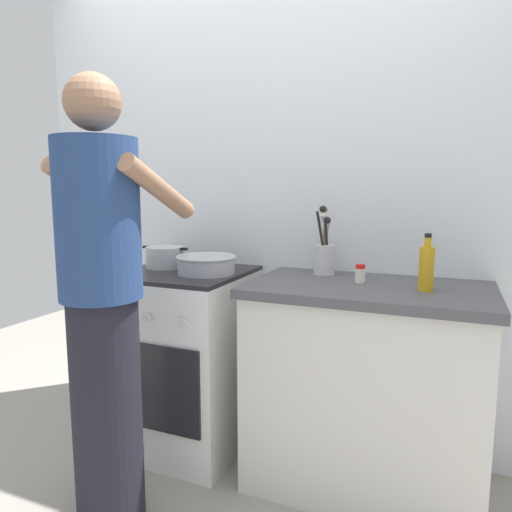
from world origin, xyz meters
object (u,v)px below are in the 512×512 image
Objects in this scene: pot at (165,257)px; person at (103,308)px; spice_bottle at (360,274)px; oil_bottle at (427,267)px; utensil_crock at (324,254)px; stove_range at (185,358)px; mixing_bowl at (206,264)px.

person is (0.17, -0.67, -0.09)m from pot.
spice_bottle is 0.34× the size of oil_bottle.
stove_range is at bearing -164.75° from utensil_crock.
person reaches higher than utensil_crock.
stove_range is 0.74m from person.
mixing_bowl is 0.17× the size of person.
spice_bottle is at bearing 38.67° from person.
oil_bottle is (1.13, -0.03, 0.54)m from stove_range.
spice_bottle is (0.72, 0.07, -0.01)m from mixing_bowl.
mixing_bowl is 1.26× the size of oil_bottle.
stove_range is at bearing -176.94° from spice_bottle.
oil_bottle is at bearing -24.03° from utensil_crock.
person is at bearing -87.18° from stove_range.
stove_range is 0.99m from spice_bottle.
utensil_crock reaches higher than spice_bottle.
utensil_crock is at bearing 155.97° from oil_bottle.
utensil_crock is (0.80, 0.13, 0.04)m from pot.
stove_range is at bearing 171.49° from mixing_bowl.
mixing_bowl is 0.88× the size of utensil_crock.
pot reaches higher than spice_bottle.
mixing_bowl is at bearing 79.55° from person.
utensil_crock is at bearing 15.25° from stove_range.
mixing_bowl is 3.65× the size of spice_bottle.
mixing_bowl is 0.61m from person.
pot is at bearing 104.32° from person.
oil_bottle is at bearing -1.35° from stove_range.
person is at bearing -151.75° from oil_bottle.
spice_bottle is at bearing 164.99° from oil_bottle.
utensil_crock is (0.66, 0.18, 0.55)m from stove_range.
spice_bottle is 0.29m from oil_bottle.
stove_range is 3.44× the size of pot.
utensil_crock is at bearing 145.30° from spice_bottle.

